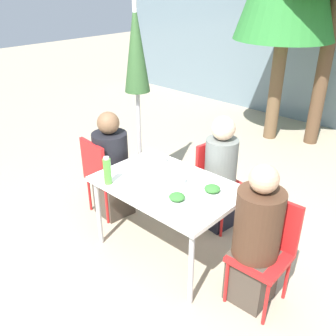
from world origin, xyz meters
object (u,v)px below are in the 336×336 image
object	(u,v)px
chair_left	(103,172)
bottle	(107,171)
person_right	(256,241)
person_far	(220,176)
chair_far	(217,177)
salad_bowl	(157,159)
chair_right	(266,244)
person_left	(112,169)
drinking_cup	(181,179)
closed_umbrella	(137,63)

from	to	relation	value
chair_left	bottle	world-z (taller)	bottle
person_right	bottle	world-z (taller)	person_right
person_far	bottle	bearing A→B (deg)	-17.26
chair_far	salad_bowl	distance (m)	0.67
chair_left	person_right	bearing A→B (deg)	5.89
chair_right	salad_bowl	distance (m)	1.31
person_left	drinking_cup	xyz separation A→B (m)	(0.96, -0.00, 0.24)
closed_umbrella	chair_far	bearing A→B (deg)	5.76
person_left	person_far	bearing A→B (deg)	36.52
person_far	bottle	xyz separation A→B (m)	(-0.47, -1.01, 0.28)
chair_left	person_far	size ratio (longest dim) A/B	0.73
bottle	chair_right	bearing A→B (deg)	19.35
chair_left	person_left	world-z (taller)	person_left
person_right	chair_far	bearing A→B (deg)	-40.74
chair_right	bottle	size ratio (longest dim) A/B	3.45
person_left	chair_far	distance (m)	1.10
bottle	person_far	bearing A→B (deg)	65.29
person_right	salad_bowl	xyz separation A→B (m)	(-1.23, 0.20, 0.20)
drinking_cup	person_right	bearing A→B (deg)	-3.65
person_right	chair_far	xyz separation A→B (m)	(-0.86, 0.70, -0.05)
drinking_cup	salad_bowl	world-z (taller)	drinking_cup
person_right	chair_far	size ratio (longest dim) A/B	1.38
person_left	person_right	world-z (taller)	person_right
chair_left	salad_bowl	xyz separation A→B (m)	(0.57, 0.22, 0.25)
person_right	person_far	xyz separation A→B (m)	(-0.79, 0.64, 0.01)
chair_far	drinking_cup	distance (m)	0.70
person_right	chair_far	distance (m)	1.11
bottle	person_left	bearing A→B (deg)	138.94
chair_right	closed_umbrella	xyz separation A→B (m)	(-1.94, 0.51, 1.02)
chair_right	drinking_cup	xyz separation A→B (m)	(-0.84, -0.03, 0.27)
person_far	bottle	size ratio (longest dim) A/B	4.71
chair_left	closed_umbrella	bearing A→B (deg)	103.31
closed_umbrella	drinking_cup	bearing A→B (deg)	-26.26
person_left	drinking_cup	distance (m)	0.99
closed_umbrella	chair_left	bearing A→B (deg)	-81.94
person_left	person_far	distance (m)	1.12
salad_bowl	drinking_cup	bearing A→B (deg)	-18.98
salad_bowl	person_far	bearing A→B (deg)	44.21
chair_left	person_right	size ratio (longest dim) A/B	0.73
person_right	closed_umbrella	xyz separation A→B (m)	(-1.89, 0.59, 0.96)
person_left	closed_umbrella	world-z (taller)	closed_umbrella
person_right	bottle	bearing A→B (deg)	15.02
person_right	person_far	size ratio (longest dim) A/B	1.01
person_right	closed_umbrella	bearing A→B (deg)	-19.10
person_left	salad_bowl	xyz separation A→B (m)	(0.51, 0.15, 0.22)
person_left	closed_umbrella	distance (m)	1.13
person_right	chair_left	bearing A→B (deg)	-1.01
chair_far	bottle	bearing A→B (deg)	-12.68
person_right	drinking_cup	xyz separation A→B (m)	(-0.79, 0.05, 0.21)
chair_right	drinking_cup	bearing A→B (deg)	0.48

